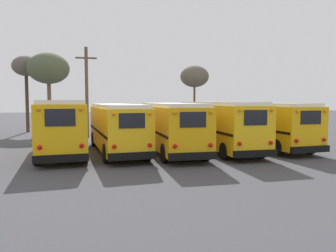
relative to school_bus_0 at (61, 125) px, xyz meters
The scene contains 10 objects.
ground_plane 6.80m from the school_bus_0, ahead, with size 160.00×160.00×0.00m, color #424247.
school_bus_0 is the anchor object (origin of this frame).
school_bus_1 3.28m from the school_bus_0, ahead, with size 2.90×9.62×2.98m.
school_bus_2 6.58m from the school_bus_0, ahead, with size 2.76×9.87×3.04m.
school_bus_3 9.81m from the school_bus_0, ahead, with size 2.59×10.24×3.11m.
school_bus_4 13.06m from the school_bus_0, ahead, with size 2.97×11.01×3.04m.
utility_pole 9.39m from the school_bus_0, 79.54° to the left, with size 1.80×0.28×7.82m.
bare_tree_0 16.95m from the school_bus_0, 105.01° to the left, with size 2.73×2.73×7.76m.
bare_tree_1 21.96m from the school_bus_0, 49.14° to the left, with size 3.35×3.35×7.33m.
bare_tree_2 14.70m from the school_bus_0, 97.76° to the left, with size 4.01×4.01×7.88m.
Camera 1 is at (-5.27, -19.60, 3.15)m, focal length 35.00 mm.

